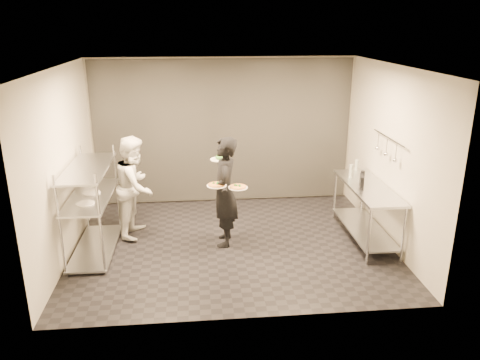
{
  "coord_description": "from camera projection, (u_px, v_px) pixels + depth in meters",
  "views": [
    {
      "loc": [
        -0.55,
        -6.79,
        3.41
      ],
      "look_at": [
        0.12,
        -0.03,
        1.1
      ],
      "focal_mm": 35.0,
      "sensor_mm": 36.0,
      "label": 1
    }
  ],
  "objects": [
    {
      "name": "bottle_green",
      "position": [
        351.0,
        171.0,
        7.82
      ],
      "size": [
        0.06,
        0.06,
        0.22
      ],
      "primitive_type": "cylinder",
      "color": "gray",
      "rests_on": "prep_counter"
    },
    {
      "name": "pizza_plate_near",
      "position": [
        217.0,
        185.0,
        7.05
      ],
      "size": [
        0.3,
        0.3,
        0.05
      ],
      "color": "white",
      "rests_on": "waiter"
    },
    {
      "name": "bottle_dark",
      "position": [
        363.0,
        177.0,
        7.52
      ],
      "size": [
        0.06,
        0.06,
        0.22
      ],
      "primitive_type": "cylinder",
      "color": "black",
      "rests_on": "prep_counter"
    },
    {
      "name": "prep_counter",
      "position": [
        367.0,
        203.0,
        7.55
      ],
      "size": [
        0.6,
        1.8,
        0.92
      ],
      "color": "#B3B5BA",
      "rests_on": "ground"
    },
    {
      "name": "pos_monitor",
      "position": [
        362.0,
        181.0,
        7.4
      ],
      "size": [
        0.12,
        0.27,
        0.19
      ],
      "primitive_type": "cube",
      "rotation": [
        0.0,
        0.0,
        -0.28
      ],
      "color": "black",
      "rests_on": "prep_counter"
    },
    {
      "name": "waiter",
      "position": [
        224.0,
        192.0,
        7.31
      ],
      "size": [
        0.47,
        0.67,
        1.76
      ],
      "primitive_type": "imported",
      "rotation": [
        0.0,
        0.0,
        -1.65
      ],
      "color": "black",
      "rests_on": "ground"
    },
    {
      "name": "utensil_rail",
      "position": [
        387.0,
        148.0,
        7.28
      ],
      "size": [
        0.07,
        1.2,
        0.31
      ],
      "color": "#B3B5BA",
      "rests_on": "room_shell"
    },
    {
      "name": "pass_rack",
      "position": [
        91.0,
        205.0,
        7.1
      ],
      "size": [
        0.6,
        1.6,
        1.5
      ],
      "color": "#B3B5BA",
      "rests_on": "ground"
    },
    {
      "name": "salad_plate",
      "position": [
        219.0,
        158.0,
        7.44
      ],
      "size": [
        0.29,
        0.29,
        0.07
      ],
      "color": "white",
      "rests_on": "waiter"
    },
    {
      "name": "room_shell",
      "position": [
        227.0,
        142.0,
        8.21
      ],
      "size": [
        5.0,
        4.0,
        2.8
      ],
      "color": "black",
      "rests_on": "ground"
    },
    {
      "name": "chef",
      "position": [
        135.0,
        186.0,
        7.67
      ],
      "size": [
        0.78,
        0.92,
        1.68
      ],
      "primitive_type": "imported",
      "rotation": [
        0.0,
        0.0,
        1.39
      ],
      "color": "silver",
      "rests_on": "ground"
    },
    {
      "name": "bottle_clear",
      "position": [
        357.0,
        165.0,
        8.18
      ],
      "size": [
        0.06,
        0.06,
        0.2
      ],
      "primitive_type": "cylinder",
      "color": "gray",
      "rests_on": "prep_counter"
    },
    {
      "name": "pizza_plate_far",
      "position": [
        238.0,
        187.0,
        7.03
      ],
      "size": [
        0.29,
        0.29,
        0.05
      ],
      "color": "white",
      "rests_on": "waiter"
    }
  ]
}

